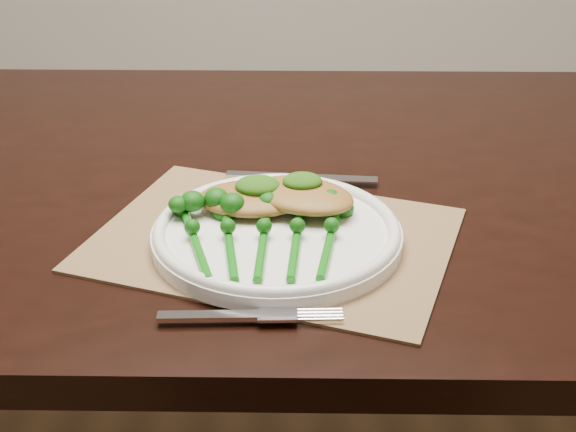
{
  "coord_description": "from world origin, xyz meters",
  "views": [
    {
      "loc": [
        0.16,
        -1.05,
        1.2
      ],
      "look_at": [
        0.13,
        -0.24,
        0.78
      ],
      "focal_mm": 50.0,
      "sensor_mm": 36.0,
      "label": 1
    }
  ],
  "objects_px": {
    "chicken_fillet_left": "(253,198)",
    "broccolini_bundle": "(263,244)",
    "dinner_plate": "(277,233)",
    "placemat": "(273,239)",
    "dining_table": "(263,382)"
  },
  "relations": [
    {
      "from": "chicken_fillet_left",
      "to": "broccolini_bundle",
      "type": "distance_m",
      "value": 0.1
    },
    {
      "from": "chicken_fillet_left",
      "to": "broccolini_bundle",
      "type": "height_order",
      "value": "chicken_fillet_left"
    },
    {
      "from": "placemat",
      "to": "chicken_fillet_left",
      "type": "bearing_deg",
      "value": 139.74
    },
    {
      "from": "placemat",
      "to": "broccolini_bundle",
      "type": "distance_m",
      "value": 0.06
    },
    {
      "from": "dining_table",
      "to": "broccolini_bundle",
      "type": "xyz_separation_m",
      "value": [
        0.02,
        -0.25,
        0.4
      ]
    },
    {
      "from": "chicken_fillet_left",
      "to": "broccolini_bundle",
      "type": "xyz_separation_m",
      "value": [
        0.02,
        -0.09,
        -0.01
      ]
    },
    {
      "from": "dining_table",
      "to": "chicken_fillet_left",
      "type": "distance_m",
      "value": 0.44
    },
    {
      "from": "placemat",
      "to": "chicken_fillet_left",
      "type": "height_order",
      "value": "chicken_fillet_left"
    },
    {
      "from": "dining_table",
      "to": "dinner_plate",
      "type": "bearing_deg",
      "value": -81.75
    },
    {
      "from": "dinner_plate",
      "to": "broccolini_bundle",
      "type": "distance_m",
      "value": 0.04
    },
    {
      "from": "dinner_plate",
      "to": "broccolini_bundle",
      "type": "xyz_separation_m",
      "value": [
        -0.01,
        -0.04,
        0.01
      ]
    },
    {
      "from": "dining_table",
      "to": "dinner_plate",
      "type": "relative_size",
      "value": 5.67
    },
    {
      "from": "dining_table",
      "to": "chicken_fillet_left",
      "type": "height_order",
      "value": "chicken_fillet_left"
    },
    {
      "from": "dinner_plate",
      "to": "placemat",
      "type": "bearing_deg",
      "value": 112.52
    },
    {
      "from": "dining_table",
      "to": "dinner_plate",
      "type": "xyz_separation_m",
      "value": [
        0.03,
        -0.21,
        0.39
      ]
    }
  ]
}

